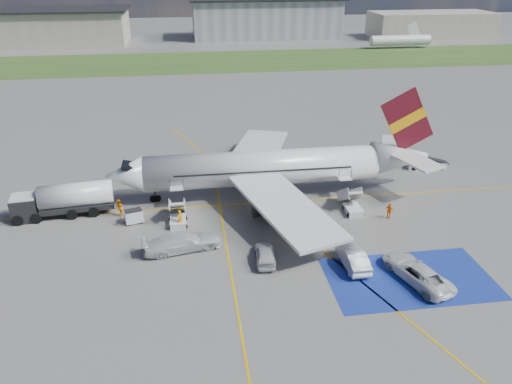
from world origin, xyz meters
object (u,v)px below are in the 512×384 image
(belt_loader, at_px, (426,165))
(van_white_a, at_px, (417,269))
(airliner, at_px, (275,167))
(fuel_tanker, at_px, (64,202))
(gpu_cart, at_px, (134,217))
(car_silver_a, at_px, (265,254))
(van_white_b, at_px, (182,240))
(car_silver_b, at_px, (353,258))

(belt_loader, relative_size, van_white_a, 0.98)
(airliner, bearing_deg, fuel_tanker, -175.56)
(fuel_tanker, distance_m, belt_loader, 44.12)
(gpu_cart, height_order, car_silver_a, gpu_cart)
(van_white_b, bearing_deg, van_white_a, -122.00)
(gpu_cart, height_order, car_silver_b, car_silver_b)
(gpu_cart, xyz_separation_m, car_silver_a, (12.19, -8.96, 0.07))
(fuel_tanker, bearing_deg, van_white_b, -42.38)
(car_silver_b, bearing_deg, van_white_b, -19.37)
(van_white_b, bearing_deg, gpu_cart, 28.11)
(belt_loader, bearing_deg, van_white_b, -147.20)
(gpu_cart, distance_m, car_silver_b, 22.51)
(airliner, distance_m, van_white_a, 20.41)
(airliner, bearing_deg, gpu_cart, -163.41)
(airliner, bearing_deg, belt_loader, 13.49)
(gpu_cart, bearing_deg, fuel_tanker, 142.80)
(gpu_cart, relative_size, van_white_a, 0.37)
(belt_loader, height_order, car_silver_b, car_silver_b)
(airliner, xyz_separation_m, belt_loader, (20.82, 5.00, -3.00))
(fuel_tanker, height_order, van_white_b, fuel_tanker)
(fuel_tanker, relative_size, gpu_cart, 5.17)
(airliner, relative_size, van_white_b, 6.64)
(airliner, distance_m, car_silver_b, 16.21)
(belt_loader, bearing_deg, van_white_a, -110.73)
(airliner, relative_size, fuel_tanker, 3.56)
(airliner, relative_size, van_white_a, 6.75)
(gpu_cart, bearing_deg, car_silver_a, -52.23)
(airliner, relative_size, gpu_cart, 18.38)
(car_silver_a, bearing_deg, fuel_tanker, -26.38)
(airliner, bearing_deg, car_silver_a, -103.59)
(gpu_cart, distance_m, car_silver_a, 15.13)
(fuel_tanker, bearing_deg, car_silver_b, -33.11)
(fuel_tanker, height_order, belt_loader, fuel_tanker)
(fuel_tanker, xyz_separation_m, car_silver_a, (19.49, -11.80, -0.72))
(car_silver_a, xyz_separation_m, car_silver_b, (7.55, -1.86, 0.09))
(belt_loader, height_order, car_silver_a, belt_loader)
(van_white_a, bearing_deg, fuel_tanker, -44.09)
(belt_loader, bearing_deg, gpu_cart, -158.79)
(car_silver_b, distance_m, van_white_a, 5.44)
(gpu_cart, relative_size, van_white_b, 0.36)
(airliner, distance_m, fuel_tanker, 22.92)
(van_white_b, bearing_deg, airliner, -55.82)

